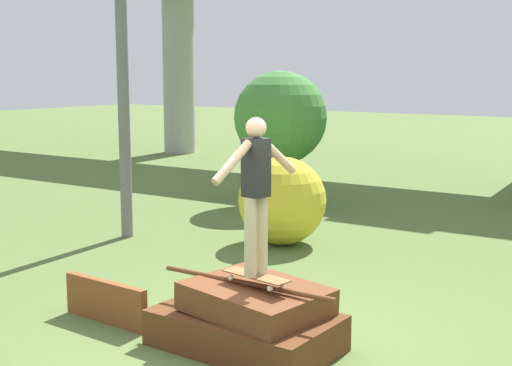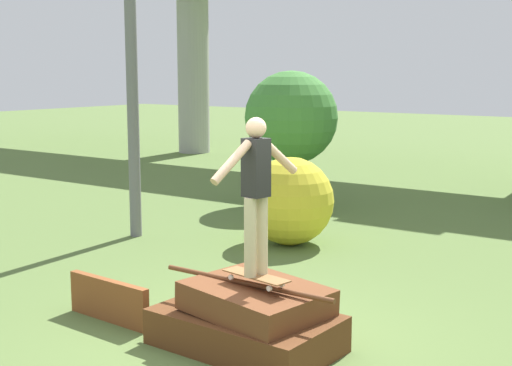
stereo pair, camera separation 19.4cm
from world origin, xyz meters
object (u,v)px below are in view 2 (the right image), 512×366
Objects in this scene: bush_yellow_flowering at (290,201)px; utility_pole at (131,22)px; skater at (256,185)px; skateboard at (256,276)px; tree_behind_right at (291,118)px.

utility_pole is at bearing -157.88° from bush_yellow_flowering.
skater is 4.74m from bush_yellow_flowering.
skateboard is 0.50× the size of skater.
skateboard is 0.55× the size of bush_yellow_flowering.
skater is 0.23× the size of utility_pole.
utility_pole is 4.46m from tree_behind_right.
skateboard is 6.31m from utility_pole.
skateboard is at bearing -60.19° from tree_behind_right.
tree_behind_right reaches higher than skater.
bush_yellow_flowering is (2.53, 1.03, -2.94)m from utility_pole.
tree_behind_right reaches higher than skateboard.
tree_behind_right is at bearing 119.81° from skateboard.
tree_behind_right is at bearing 119.81° from skater.
skateboard is 4.64m from bush_yellow_flowering.
utility_pole is at bearing -99.22° from tree_behind_right.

